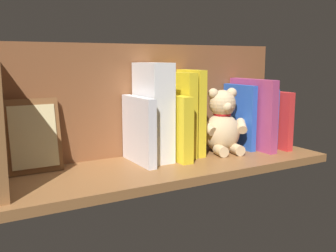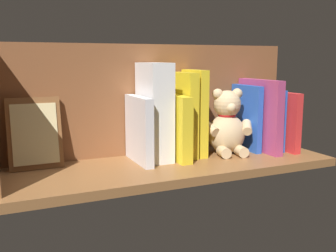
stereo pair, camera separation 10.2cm
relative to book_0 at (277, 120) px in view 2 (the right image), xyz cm
name	(u,v)px [view 2 (the right image)]	position (x,y,z in cm)	size (l,w,h in cm)	color
ground_plane	(168,166)	(37.24, 2.04, -9.74)	(88.13, 29.46, 2.20)	brown
shelf_back_panel	(150,99)	(37.24, -10.44, 6.84)	(88.13, 1.50, 30.96)	brown
book_0	(277,120)	(0.00, 0.00, 0.00)	(2.22, 18.57, 17.28)	red
book_1	(265,119)	(3.34, -1.58, 0.38)	(2.90, 15.41, 18.03)	blue
book_2	(260,115)	(6.79, 0.12, 1.87)	(2.46, 18.81, 21.01)	#B23F72
book_3	(246,118)	(9.68, -2.47, 1.00)	(1.76, 13.63, 19.28)	blue
teddy_bear	(227,125)	(17.59, -0.48, -0.42)	(14.88, 13.36, 18.68)	#D1B284
book_4	(194,113)	(26.70, -3.28, 3.32)	(2.46, 12.01, 23.93)	yellow
book_5	(184,115)	(30.09, -3.00, 3.00)	(2.76, 12.57, 23.27)	yellow
book_6	(175,127)	(33.77, -1.26, 0.05)	(3.04, 16.04, 17.38)	yellow
dictionary_thick_white	(154,112)	(39.11, -2.62, 4.33)	(6.08, 13.14, 25.94)	white
book_7	(139,130)	(44.05, -1.37, 0.04)	(2.24, 15.83, 17.36)	silver
picture_frame_leaning	(35,134)	(69.45, -6.54, 0.10)	(12.94, 4.83, 17.72)	brown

